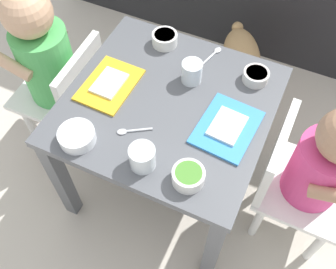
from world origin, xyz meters
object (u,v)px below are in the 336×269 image
(cereal_bowl_left_side, at_px, (165,39))
(seated_child_right, at_px, (318,166))
(spoon_by_right_tray, at_px, (213,54))
(veggie_bowl_far, at_px, (77,136))
(veggie_bowl_near, at_px, (188,176))
(food_tray_right, at_px, (227,127))
(cereal_bowl_right_side, at_px, (256,76))
(dog, at_px, (243,65))
(spoon_by_left_tray, at_px, (131,131))
(food_tray_left, at_px, (109,84))
(water_cup_right, at_px, (192,73))
(dining_table, at_px, (168,119))
(seated_child_left, at_px, (48,60))
(water_cup_left, at_px, (142,158))

(cereal_bowl_left_side, bearing_deg, seated_child_right, -18.39)
(spoon_by_right_tray, bearing_deg, veggie_bowl_far, -115.34)
(veggie_bowl_near, bearing_deg, spoon_by_right_tray, 103.00)
(food_tray_right, distance_m, cereal_bowl_right_side, 0.21)
(dog, distance_m, spoon_by_left_tray, 0.73)
(dog, height_order, cereal_bowl_left_side, cereal_bowl_left_side)
(food_tray_left, distance_m, cereal_bowl_left_side, 0.25)
(food_tray_right, bearing_deg, spoon_by_left_tray, -152.82)
(spoon_by_left_tray, bearing_deg, cereal_bowl_right_side, 52.21)
(water_cup_right, height_order, veggie_bowl_near, water_cup_right)
(food_tray_right, relative_size, spoon_by_left_tray, 2.28)
(dining_table, height_order, seated_child_left, seated_child_left)
(food_tray_left, relative_size, food_tray_right, 0.96)
(seated_child_left, height_order, food_tray_right, seated_child_left)
(water_cup_left, distance_m, veggie_bowl_far, 0.19)
(spoon_by_right_tray, bearing_deg, food_tray_left, -133.24)
(food_tray_right, height_order, spoon_by_left_tray, food_tray_right)
(food_tray_right, relative_size, cereal_bowl_left_side, 2.53)
(food_tray_left, xyz_separation_m, food_tray_right, (0.37, 0.00, 0.00))
(dining_table, xyz_separation_m, spoon_by_left_tray, (-0.05, -0.14, 0.08))
(cereal_bowl_left_side, height_order, veggie_bowl_near, veggie_bowl_near)
(food_tray_right, distance_m, spoon_by_right_tray, 0.29)
(water_cup_left, distance_m, cereal_bowl_right_side, 0.44)
(water_cup_right, bearing_deg, food_tray_right, -37.89)
(dining_table, distance_m, veggie_bowl_far, 0.30)
(veggie_bowl_far, bearing_deg, veggie_bowl_near, 2.30)
(water_cup_right, relative_size, cereal_bowl_left_side, 0.83)
(water_cup_right, bearing_deg, dog, 79.51)
(water_cup_right, bearing_deg, cereal_bowl_right_side, 24.52)
(veggie_bowl_near, bearing_deg, water_cup_left, -177.53)
(seated_child_right, relative_size, dog, 1.55)
(seated_child_left, relative_size, spoon_by_right_tray, 6.97)
(dining_table, xyz_separation_m, veggie_bowl_near, (0.15, -0.21, 0.10))
(seated_child_left, xyz_separation_m, dog, (0.56, 0.49, -0.23))
(cereal_bowl_right_side, xyz_separation_m, cereal_bowl_left_side, (-0.32, 0.03, 0.00))
(seated_child_right, height_order, spoon_by_right_tray, seated_child_right)
(food_tray_right, xyz_separation_m, cereal_bowl_left_side, (-0.30, 0.23, 0.02))
(dining_table, height_order, water_cup_right, water_cup_right)
(food_tray_left, relative_size, veggie_bowl_far, 1.97)
(veggie_bowl_near, bearing_deg, cereal_bowl_right_side, 82.77)
(food_tray_left, xyz_separation_m, water_cup_right, (0.21, 0.12, 0.02))
(water_cup_left, height_order, cereal_bowl_left_side, water_cup_left)
(cereal_bowl_right_side, distance_m, veggie_bowl_far, 0.55)
(water_cup_left, bearing_deg, spoon_by_right_tray, 87.14)
(water_cup_left, bearing_deg, cereal_bowl_left_side, 107.90)
(cereal_bowl_right_side, xyz_separation_m, veggie_bowl_near, (-0.05, -0.40, 0.00))
(water_cup_left, xyz_separation_m, cereal_bowl_left_side, (-0.14, 0.43, -0.01))
(dining_table, bearing_deg, seated_child_right, 3.66)
(food_tray_left, bearing_deg, water_cup_left, -43.05)
(cereal_bowl_left_side, bearing_deg, veggie_bowl_far, -97.08)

